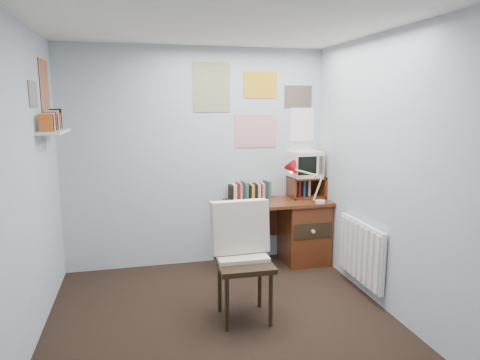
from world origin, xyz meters
The scene contains 15 objects.
ground centered at (0.00, 0.00, 0.00)m, with size 3.50×3.50×0.00m, color black.
back_wall centered at (0.00, 1.75, 1.25)m, with size 3.00×0.02×2.50m, color #A3B0BA.
left_wall centered at (-1.50, 0.00, 1.25)m, with size 0.02×3.50×2.50m, color #A3B0BA.
right_wall centered at (1.50, 0.00, 1.25)m, with size 0.02×3.50×2.50m, color #A3B0BA.
ceiling centered at (0.00, 0.00, 2.50)m, with size 3.00×3.50×0.02m, color white.
desk centered at (1.17, 1.48, 0.41)m, with size 1.20×0.55×0.76m.
desk_chair centered at (0.20, 0.29, 0.50)m, with size 0.51×0.49×1.00m, color black.
desk_lamp centered at (1.33, 1.26, 0.97)m, with size 0.29×0.25×0.42m, color #B90C14.
tv_riser centered at (1.29, 1.59, 0.89)m, with size 0.40×0.30×0.25m, color #5C2A15.
crt_tv centered at (1.27, 1.61, 1.18)m, with size 0.35×0.33×0.33m, color beige.
book_row centered at (0.66, 1.66, 0.87)m, with size 0.60×0.14×0.22m, color #5C2A15.
radiator centered at (1.46, 0.55, 0.42)m, with size 0.09×0.80×0.60m, color white.
wall_shelf centered at (-1.40, 1.10, 1.62)m, with size 0.20×0.62×0.24m, color white.
posters_back centered at (0.70, 1.74, 1.85)m, with size 1.20×0.01×0.90m, color white.
posters_left centered at (-1.49, 1.10, 2.00)m, with size 0.01×0.70×0.60m, color white.
Camera 1 is at (-0.67, -3.11, 1.88)m, focal length 32.00 mm.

